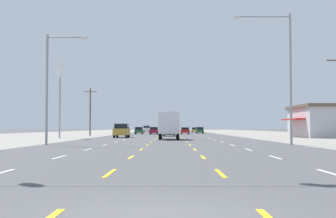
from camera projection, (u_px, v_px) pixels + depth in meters
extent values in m
plane|color=#4C4C4F|center=(170.00, 136.00, 72.98)|extent=(572.00, 572.00, 0.00)
cube|color=gray|center=(20.00, 136.00, 73.14)|extent=(28.00, 440.00, 0.01)
cube|color=gray|center=(320.00, 136.00, 72.82)|extent=(28.00, 440.00, 0.01)
cube|color=white|center=(0.00, 173.00, 14.07)|extent=(0.14, 2.60, 0.01)
cube|color=white|center=(59.00, 157.00, 21.56)|extent=(0.14, 2.60, 0.01)
cube|color=white|center=(88.00, 150.00, 29.06)|extent=(0.14, 2.60, 0.01)
cube|color=white|center=(105.00, 145.00, 36.55)|extent=(0.14, 2.60, 0.01)
cube|color=white|center=(116.00, 142.00, 44.04)|extent=(0.14, 2.60, 0.01)
cube|color=white|center=(124.00, 140.00, 51.54)|extent=(0.14, 2.60, 0.01)
cube|color=white|center=(130.00, 138.00, 59.03)|extent=(0.14, 2.60, 0.01)
cube|color=white|center=(135.00, 137.00, 66.52)|extent=(0.14, 2.60, 0.01)
cube|color=white|center=(138.00, 136.00, 74.02)|extent=(0.14, 2.60, 0.01)
cube|color=white|center=(141.00, 135.00, 81.51)|extent=(0.14, 2.60, 0.01)
cube|color=white|center=(144.00, 135.00, 89.00)|extent=(0.14, 2.60, 0.01)
cube|color=white|center=(146.00, 134.00, 96.50)|extent=(0.14, 2.60, 0.01)
cube|color=white|center=(148.00, 134.00, 103.99)|extent=(0.14, 2.60, 0.01)
cube|color=white|center=(149.00, 133.00, 111.48)|extent=(0.14, 2.60, 0.01)
cube|color=white|center=(151.00, 133.00, 118.98)|extent=(0.14, 2.60, 0.01)
cube|color=white|center=(152.00, 132.00, 126.47)|extent=(0.14, 2.60, 0.01)
cube|color=white|center=(153.00, 132.00, 133.96)|extent=(0.14, 2.60, 0.01)
cube|color=white|center=(154.00, 132.00, 141.46)|extent=(0.14, 2.60, 0.01)
cube|color=white|center=(155.00, 132.00, 148.95)|extent=(0.14, 2.60, 0.01)
cube|color=white|center=(155.00, 132.00, 156.45)|extent=(0.14, 2.60, 0.01)
cube|color=white|center=(156.00, 131.00, 163.94)|extent=(0.14, 2.60, 0.01)
cube|color=white|center=(157.00, 131.00, 171.43)|extent=(0.14, 2.60, 0.01)
cube|color=white|center=(157.00, 131.00, 178.93)|extent=(0.14, 2.60, 0.01)
cube|color=white|center=(158.00, 131.00, 186.42)|extent=(0.14, 2.60, 0.01)
cube|color=white|center=(158.00, 131.00, 193.91)|extent=(0.14, 2.60, 0.01)
cube|color=white|center=(159.00, 131.00, 201.41)|extent=(0.14, 2.60, 0.01)
cube|color=white|center=(159.00, 130.00, 208.90)|extent=(0.14, 2.60, 0.01)
cube|color=white|center=(160.00, 130.00, 216.39)|extent=(0.14, 2.60, 0.01)
cube|color=white|center=(160.00, 130.00, 223.89)|extent=(0.14, 2.60, 0.01)
cube|color=yellow|center=(110.00, 173.00, 14.05)|extent=(0.14, 2.60, 0.01)
cube|color=yellow|center=(131.00, 157.00, 21.54)|extent=(0.14, 2.60, 0.01)
cube|color=yellow|center=(141.00, 150.00, 29.03)|extent=(0.14, 2.60, 0.01)
cube|color=yellow|center=(147.00, 145.00, 36.53)|extent=(0.14, 2.60, 0.01)
cube|color=yellow|center=(151.00, 142.00, 44.02)|extent=(0.14, 2.60, 0.01)
cube|color=yellow|center=(154.00, 140.00, 51.52)|extent=(0.14, 2.60, 0.01)
cube|color=yellow|center=(156.00, 138.00, 59.01)|extent=(0.14, 2.60, 0.01)
cube|color=yellow|center=(158.00, 137.00, 66.50)|extent=(0.14, 2.60, 0.01)
cube|color=yellow|center=(159.00, 136.00, 74.00)|extent=(0.14, 2.60, 0.01)
cube|color=yellow|center=(160.00, 135.00, 81.49)|extent=(0.14, 2.60, 0.01)
cube|color=yellow|center=(161.00, 135.00, 88.98)|extent=(0.14, 2.60, 0.01)
cube|color=yellow|center=(162.00, 134.00, 96.48)|extent=(0.14, 2.60, 0.01)
cube|color=yellow|center=(163.00, 134.00, 103.97)|extent=(0.14, 2.60, 0.01)
cube|color=yellow|center=(163.00, 133.00, 111.46)|extent=(0.14, 2.60, 0.01)
cube|color=yellow|center=(164.00, 133.00, 118.96)|extent=(0.14, 2.60, 0.01)
cube|color=yellow|center=(164.00, 132.00, 126.45)|extent=(0.14, 2.60, 0.01)
cube|color=yellow|center=(164.00, 132.00, 133.94)|extent=(0.14, 2.60, 0.01)
cube|color=yellow|center=(165.00, 132.00, 141.44)|extent=(0.14, 2.60, 0.01)
cube|color=yellow|center=(165.00, 132.00, 148.93)|extent=(0.14, 2.60, 0.01)
cube|color=yellow|center=(165.00, 132.00, 156.42)|extent=(0.14, 2.60, 0.01)
cube|color=yellow|center=(166.00, 131.00, 163.92)|extent=(0.14, 2.60, 0.01)
cube|color=yellow|center=(166.00, 131.00, 171.41)|extent=(0.14, 2.60, 0.01)
cube|color=yellow|center=(166.00, 131.00, 178.90)|extent=(0.14, 2.60, 0.01)
cube|color=yellow|center=(166.00, 131.00, 186.40)|extent=(0.14, 2.60, 0.01)
cube|color=yellow|center=(166.00, 131.00, 193.89)|extent=(0.14, 2.60, 0.01)
cube|color=yellow|center=(167.00, 131.00, 201.38)|extent=(0.14, 2.60, 0.01)
cube|color=yellow|center=(167.00, 130.00, 208.88)|extent=(0.14, 2.60, 0.01)
cube|color=yellow|center=(167.00, 130.00, 216.37)|extent=(0.14, 2.60, 0.01)
cube|color=yellow|center=(167.00, 130.00, 223.86)|extent=(0.14, 2.60, 0.01)
cube|color=yellow|center=(220.00, 173.00, 14.03)|extent=(0.14, 2.60, 0.01)
cube|color=yellow|center=(203.00, 157.00, 21.52)|extent=(0.14, 2.60, 0.01)
cube|color=yellow|center=(195.00, 150.00, 29.01)|extent=(0.14, 2.60, 0.01)
cube|color=yellow|center=(190.00, 145.00, 36.51)|extent=(0.14, 2.60, 0.01)
cube|color=yellow|center=(187.00, 142.00, 44.00)|extent=(0.14, 2.60, 0.01)
cube|color=yellow|center=(184.00, 140.00, 51.49)|extent=(0.14, 2.60, 0.01)
cube|color=yellow|center=(183.00, 138.00, 58.99)|extent=(0.14, 2.60, 0.01)
cube|color=yellow|center=(181.00, 137.00, 66.48)|extent=(0.14, 2.60, 0.01)
cube|color=yellow|center=(180.00, 136.00, 73.97)|extent=(0.14, 2.60, 0.01)
cube|color=yellow|center=(179.00, 135.00, 81.47)|extent=(0.14, 2.60, 0.01)
cube|color=yellow|center=(179.00, 135.00, 88.96)|extent=(0.14, 2.60, 0.01)
cube|color=yellow|center=(178.00, 134.00, 96.45)|extent=(0.14, 2.60, 0.01)
cube|color=yellow|center=(178.00, 134.00, 103.95)|extent=(0.14, 2.60, 0.01)
cube|color=yellow|center=(177.00, 133.00, 111.44)|extent=(0.14, 2.60, 0.01)
cube|color=yellow|center=(177.00, 133.00, 118.93)|extent=(0.14, 2.60, 0.01)
cube|color=yellow|center=(176.00, 132.00, 126.43)|extent=(0.14, 2.60, 0.01)
cube|color=yellow|center=(176.00, 132.00, 133.92)|extent=(0.14, 2.60, 0.01)
cube|color=yellow|center=(176.00, 132.00, 141.41)|extent=(0.14, 2.60, 0.01)
cube|color=yellow|center=(176.00, 132.00, 148.91)|extent=(0.14, 2.60, 0.01)
cube|color=yellow|center=(175.00, 132.00, 156.40)|extent=(0.14, 2.60, 0.01)
cube|color=yellow|center=(175.00, 131.00, 163.89)|extent=(0.14, 2.60, 0.01)
cube|color=yellow|center=(175.00, 131.00, 171.39)|extent=(0.14, 2.60, 0.01)
cube|color=yellow|center=(175.00, 131.00, 178.88)|extent=(0.14, 2.60, 0.01)
cube|color=yellow|center=(175.00, 131.00, 186.37)|extent=(0.14, 2.60, 0.01)
cube|color=yellow|center=(174.00, 131.00, 193.87)|extent=(0.14, 2.60, 0.01)
cube|color=yellow|center=(174.00, 131.00, 201.36)|extent=(0.14, 2.60, 0.01)
cube|color=yellow|center=(174.00, 130.00, 208.85)|extent=(0.14, 2.60, 0.01)
cube|color=yellow|center=(174.00, 130.00, 216.35)|extent=(0.14, 2.60, 0.01)
cube|color=yellow|center=(174.00, 130.00, 223.84)|extent=(0.14, 2.60, 0.01)
cube|color=white|center=(331.00, 173.00, 14.00)|extent=(0.14, 2.60, 0.01)
cube|color=white|center=(275.00, 157.00, 21.50)|extent=(0.14, 2.60, 0.01)
cube|color=white|center=(248.00, 150.00, 28.99)|extent=(0.14, 2.60, 0.01)
cube|color=white|center=(232.00, 145.00, 36.48)|extent=(0.14, 2.60, 0.01)
cube|color=white|center=(222.00, 142.00, 43.98)|extent=(0.14, 2.60, 0.01)
cube|color=white|center=(214.00, 140.00, 51.47)|extent=(0.14, 2.60, 0.01)
cube|color=white|center=(209.00, 138.00, 58.96)|extent=(0.14, 2.60, 0.01)
cube|color=white|center=(205.00, 137.00, 66.46)|extent=(0.14, 2.60, 0.01)
cube|color=white|center=(201.00, 136.00, 73.95)|extent=(0.14, 2.60, 0.01)
cube|color=white|center=(198.00, 135.00, 81.44)|extent=(0.14, 2.60, 0.01)
cube|color=white|center=(196.00, 135.00, 88.94)|extent=(0.14, 2.60, 0.01)
cube|color=white|center=(194.00, 134.00, 96.43)|extent=(0.14, 2.60, 0.01)
cube|color=white|center=(192.00, 134.00, 103.92)|extent=(0.14, 2.60, 0.01)
cube|color=white|center=(191.00, 133.00, 111.42)|extent=(0.14, 2.60, 0.01)
cube|color=white|center=(190.00, 133.00, 118.91)|extent=(0.14, 2.60, 0.01)
cube|color=white|center=(189.00, 132.00, 126.40)|extent=(0.14, 2.60, 0.01)
cube|color=white|center=(188.00, 132.00, 133.90)|extent=(0.14, 2.60, 0.01)
cube|color=white|center=(187.00, 132.00, 141.39)|extent=(0.14, 2.60, 0.01)
cube|color=white|center=(186.00, 132.00, 148.88)|extent=(0.14, 2.60, 0.01)
cube|color=white|center=(185.00, 132.00, 156.38)|extent=(0.14, 2.60, 0.01)
cube|color=white|center=(185.00, 131.00, 163.87)|extent=(0.14, 2.60, 0.01)
cube|color=white|center=(184.00, 131.00, 171.36)|extent=(0.14, 2.60, 0.01)
cube|color=white|center=(183.00, 131.00, 178.86)|extent=(0.14, 2.60, 0.01)
cube|color=white|center=(183.00, 131.00, 186.35)|extent=(0.14, 2.60, 0.01)
cube|color=white|center=(182.00, 131.00, 193.84)|extent=(0.14, 2.60, 0.01)
cube|color=white|center=(182.00, 131.00, 201.34)|extent=(0.14, 2.60, 0.01)
cube|color=white|center=(182.00, 130.00, 208.83)|extent=(0.14, 2.60, 0.01)
cube|color=white|center=(181.00, 130.00, 216.32)|extent=(0.14, 2.60, 0.01)
cube|color=white|center=(181.00, 130.00, 223.82)|extent=(0.14, 2.60, 0.01)
cube|color=white|center=(169.00, 127.00, 56.08)|extent=(2.40, 1.90, 2.10)
cube|color=silver|center=(169.00, 123.00, 52.40)|extent=(2.40, 5.10, 2.50)
cylinder|color=black|center=(161.00, 135.00, 55.99)|extent=(0.30, 0.96, 0.96)
cylinder|color=black|center=(177.00, 135.00, 55.98)|extent=(0.30, 0.96, 0.96)
cylinder|color=black|center=(160.00, 136.00, 51.09)|extent=(0.30, 0.96, 0.96)
cylinder|color=black|center=(178.00, 136.00, 51.08)|extent=(0.30, 0.96, 0.96)
cube|color=#B28C33|center=(122.00, 132.00, 63.12)|extent=(1.98, 4.90, 0.92)
cube|color=black|center=(122.00, 126.00, 63.10)|extent=(1.82, 2.70, 0.68)
cylinder|color=black|center=(117.00, 135.00, 64.81)|extent=(0.26, 0.76, 0.76)
cylinder|color=black|center=(129.00, 135.00, 64.80)|extent=(0.26, 0.76, 0.76)
cylinder|color=black|center=(114.00, 135.00, 61.41)|extent=(0.26, 0.76, 0.76)
cylinder|color=black|center=(126.00, 135.00, 61.40)|extent=(0.26, 0.76, 0.76)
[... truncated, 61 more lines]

